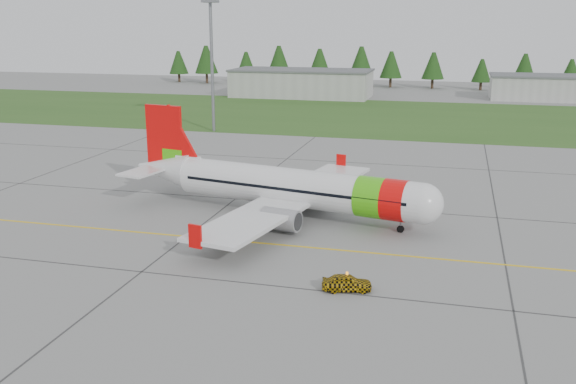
# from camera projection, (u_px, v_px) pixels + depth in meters

# --- Properties ---
(ground) EXTENTS (320.00, 320.00, 0.00)m
(ground) POSITION_uv_depth(u_px,v_px,m) (352.00, 294.00, 41.63)
(ground) COLOR gray
(ground) RESTS_ON ground
(aircraft) EXTENTS (30.57, 28.62, 9.35)m
(aircraft) POSITION_uv_depth(u_px,v_px,m) (289.00, 187.00, 57.67)
(aircraft) COLOR silver
(aircraft) RESTS_ON ground
(follow_me_car) EXTENTS (1.40, 1.55, 3.27)m
(follow_me_car) POSITION_uv_depth(u_px,v_px,m) (347.00, 267.00, 41.78)
(follow_me_car) COLOR gold
(follow_me_car) RESTS_ON ground
(service_van) EXTENTS (1.79, 1.73, 4.25)m
(service_van) POSITION_uv_depth(u_px,v_px,m) (177.00, 128.00, 94.07)
(service_van) COLOR silver
(service_van) RESTS_ON ground
(grass_strip) EXTENTS (320.00, 50.00, 0.03)m
(grass_strip) POSITION_uv_depth(u_px,v_px,m) (424.00, 118.00, 118.25)
(grass_strip) COLOR #30561E
(grass_strip) RESTS_ON ground
(taxi_guideline) EXTENTS (120.00, 0.25, 0.02)m
(taxi_guideline) POSITION_uv_depth(u_px,v_px,m) (369.00, 253.00, 49.10)
(taxi_guideline) COLOR gold
(taxi_guideline) RESTS_ON ground
(hangar_west) EXTENTS (32.00, 14.00, 6.00)m
(hangar_west) POSITION_uv_depth(u_px,v_px,m) (302.00, 84.00, 151.05)
(hangar_west) COLOR #A8A8A3
(hangar_west) RESTS_ON ground
(hangar_east) EXTENTS (24.00, 12.00, 5.20)m
(hangar_east) POSITION_uv_depth(u_px,v_px,m) (546.00, 88.00, 145.06)
(hangar_east) COLOR #A8A8A3
(hangar_east) RESTS_ON ground
(floodlight_mast) EXTENTS (0.50, 0.50, 20.00)m
(floodlight_mast) POSITION_uv_depth(u_px,v_px,m) (212.00, 69.00, 101.16)
(floodlight_mast) COLOR slate
(floodlight_mast) RESTS_ON ground
(treeline) EXTENTS (160.00, 8.00, 10.00)m
(treeline) POSITION_uv_depth(u_px,v_px,m) (437.00, 69.00, 169.30)
(treeline) COLOR #1C3F14
(treeline) RESTS_ON ground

